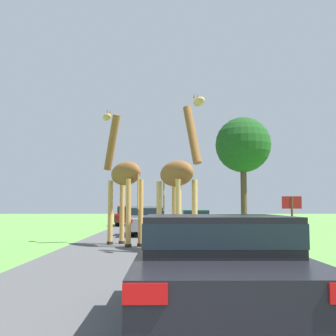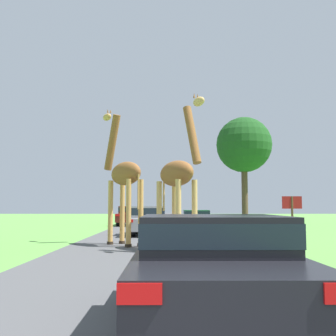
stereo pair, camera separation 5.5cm
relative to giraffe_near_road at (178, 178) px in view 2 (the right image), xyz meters
name	(u,v)px [view 2 (the right image)]	position (x,y,z in m)	size (l,w,h in m)	color
road	(163,226)	(-0.57, 16.63, -2.45)	(7.08, 120.00, 0.00)	#4C4C4F
giraffe_near_road	(178,178)	(0.00, 0.00, 0.00)	(1.71, 2.62, 5.12)	tan
giraffe_companion	(123,177)	(-2.05, 1.83, 0.13)	(1.99, 2.49, 5.49)	tan
car_lead_maroon	(212,267)	(0.15, -9.02, -1.73)	(1.92, 4.20, 1.36)	black
car_queue_right	(196,219)	(1.57, 13.02, -1.79)	(1.80, 3.98, 1.22)	#144C28
car_queue_left	(131,215)	(-3.08, 18.24, -1.66)	(1.91, 4.75, 1.47)	#561914
car_far_ahead	(148,220)	(-1.33, 7.43, -1.68)	(1.91, 4.13, 1.47)	gray
tree_left_edge	(244,145)	(5.82, 18.67, 3.83)	(4.39, 4.39, 8.53)	#4C3828
sign_post	(292,212)	(4.07, 0.58, -1.18)	(0.70, 0.08, 1.83)	#4C3823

